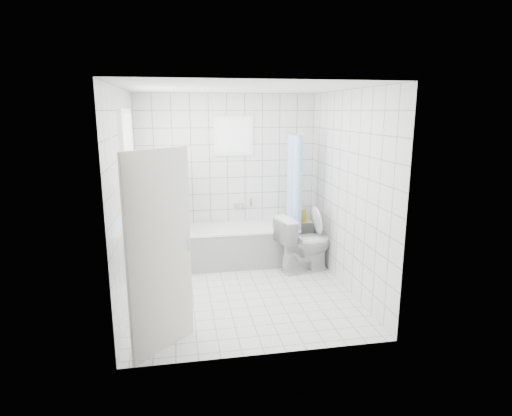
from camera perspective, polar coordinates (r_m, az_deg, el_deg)
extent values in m
plane|color=white|center=(5.75, -1.85, -11.14)|extent=(3.00, 3.00, 0.00)
plane|color=white|center=(5.26, -2.06, 15.72)|extent=(3.00, 3.00, 0.00)
cube|color=white|center=(6.82, -3.80, 4.08)|extent=(2.80, 0.02, 2.60)
cube|color=white|center=(3.91, 1.28, -2.51)|extent=(2.80, 0.02, 2.60)
cube|color=white|center=(5.34, -16.99, 1.09)|extent=(0.02, 3.00, 2.60)
cube|color=white|center=(5.72, 12.06, 2.13)|extent=(0.02, 3.00, 2.60)
cube|color=white|center=(5.58, -16.40, 4.74)|extent=(0.01, 0.90, 1.40)
cube|color=white|center=(6.72, -2.98, 9.54)|extent=(0.50, 0.01, 0.50)
cube|color=white|center=(5.72, -15.48, -2.59)|extent=(0.18, 1.02, 0.08)
cube|color=silver|center=(4.22, -12.65, -5.93)|extent=(0.59, 0.60, 2.00)
cube|color=white|center=(6.70, -2.60, -5.07)|extent=(1.84, 0.75, 0.55)
cube|color=white|center=(6.62, -2.63, -2.68)|extent=(1.86, 0.77, 0.03)
cube|color=white|center=(6.47, -11.33, -1.59)|extent=(0.15, 0.85, 1.50)
cube|color=white|center=(7.16, 5.86, -3.95)|extent=(0.40, 0.24, 0.55)
imported|color=silver|center=(6.38, 6.51, -4.67)|extent=(0.92, 0.65, 0.85)
cylinder|color=silver|center=(6.53, 4.95, 9.86)|extent=(0.02, 0.80, 0.02)
cube|color=silver|center=(6.88, -2.20, 0.38)|extent=(0.18, 0.06, 0.06)
imported|color=silver|center=(5.64, -15.50, -1.51)|extent=(0.16, 0.16, 0.17)
imported|color=silver|center=(5.76, -15.41, -0.60)|extent=(0.12, 0.11, 0.28)
imported|color=#34B2EB|center=(5.46, -15.67, -1.78)|extent=(0.11, 0.11, 0.21)
cylinder|color=red|center=(7.08, 5.67, -1.01)|extent=(0.06, 0.06, 0.19)
cylinder|color=green|center=(6.97, 5.54, -1.18)|extent=(0.06, 0.06, 0.21)
cylinder|color=yellow|center=(7.01, 6.39, -1.06)|extent=(0.06, 0.06, 0.22)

